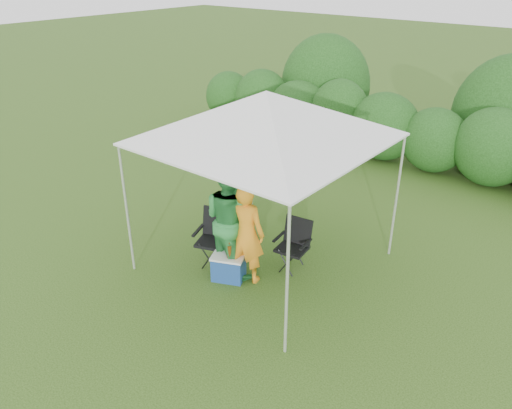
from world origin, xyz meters
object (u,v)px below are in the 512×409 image
Objects in this scene: chair_right at (294,241)px; woman at (231,219)px; canopy at (266,116)px; chair_left at (215,233)px; cooler at (229,267)px; man at (246,233)px.

woman is (-0.71, -0.71, 0.46)m from chair_right.
canopy is 1.64m from woman.
woman reaches higher than chair_left.
cooler is at bearing 127.94° from woman.
cooler is (-0.59, -0.92, -0.26)m from chair_right.
chair_left is at bearing 1.20° from woman.
man is (0.72, -0.08, 0.30)m from chair_left.
chair_right is 1.28m from chair_left.
chair_right is 0.92× the size of chair_left.
chair_right is 1.12m from cooler.
woman is at bearing -115.03° from canopy.
woman is (-0.33, 0.03, 0.12)m from man.
man reaches higher than chair_left.
chair_right is at bearing 21.10° from canopy.
chair_left is 0.79m from man.
chair_left is 0.64m from cooler.
canopy is 2.37m from cooler.
chair_left is 1.50× the size of cooler.
canopy is at bearing 15.94° from chair_left.
canopy reaches higher than man.
canopy is at bearing -93.23° from man.
man is at bearing 15.15° from cooler.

